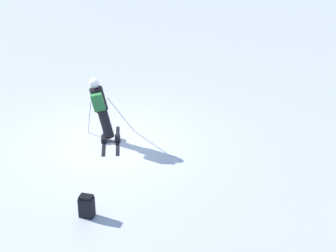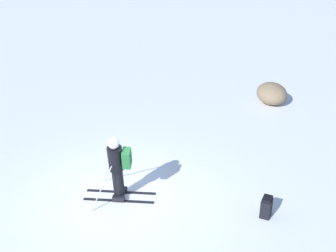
% 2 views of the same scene
% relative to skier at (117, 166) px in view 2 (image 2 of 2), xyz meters
% --- Properties ---
extents(ground_plane, '(300.00, 300.00, 0.00)m').
position_rel_skier_xyz_m(ground_plane, '(-0.07, 0.08, -1.00)').
color(ground_plane, white).
extents(skier, '(1.45, 1.69, 1.82)m').
position_rel_skier_xyz_m(skier, '(0.00, 0.00, 0.00)').
color(skier, black).
rests_on(skier, ground).
extents(spare_backpack, '(0.36, 0.37, 0.50)m').
position_rel_skier_xyz_m(spare_backpack, '(1.90, 2.82, -0.76)').
color(spare_backpack, black).
rests_on(spare_backpack, ground).
extents(exposed_boulder_1, '(1.14, 0.97, 0.74)m').
position_rel_skier_xyz_m(exposed_boulder_1, '(-3.19, 6.66, -0.63)').
color(exposed_boulder_1, '#7A664C').
rests_on(exposed_boulder_1, ground).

